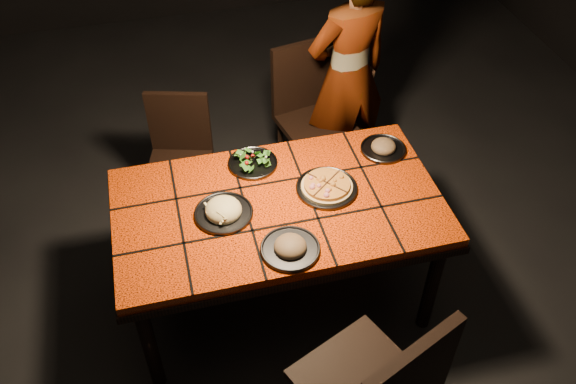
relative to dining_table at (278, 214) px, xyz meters
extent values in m
cube|color=black|center=(0.00, 0.00, -0.69)|extent=(6.00, 7.00, 0.04)
cube|color=#E03D07|center=(0.00, 0.00, 0.05)|extent=(1.60, 0.90, 0.05)
cube|color=black|center=(0.00, 0.00, 0.01)|extent=(1.62, 0.92, 0.04)
cylinder|color=black|center=(-0.72, -0.37, -0.34)|extent=(0.07, 0.07, 0.66)
cylinder|color=black|center=(0.72, -0.37, -0.34)|extent=(0.07, 0.07, 0.66)
cylinder|color=black|center=(-0.72, 0.37, -0.34)|extent=(0.07, 0.07, 0.66)
cylinder|color=black|center=(0.72, 0.37, -0.34)|extent=(0.07, 0.07, 0.66)
cube|color=black|center=(0.14, -0.89, -0.17)|extent=(0.61, 0.61, 0.04)
cylinder|color=black|center=(0.24, -0.64, -0.43)|extent=(0.04, 0.04, 0.48)
cube|color=black|center=(-0.43, 0.78, -0.27)|extent=(0.46, 0.46, 0.04)
cube|color=black|center=(-0.39, 0.95, -0.05)|extent=(0.37, 0.14, 0.41)
cylinder|color=black|center=(-0.62, 0.68, -0.48)|extent=(0.03, 0.03, 0.38)
cylinder|color=black|center=(-0.33, 0.60, -0.48)|extent=(0.03, 0.03, 0.38)
cylinder|color=black|center=(-0.54, 0.97, -0.48)|extent=(0.03, 0.03, 0.38)
cylinder|color=black|center=(-0.25, 0.89, -0.48)|extent=(0.03, 0.03, 0.38)
cube|color=black|center=(0.47, 0.92, -0.21)|extent=(0.51, 0.51, 0.04)
cube|color=black|center=(0.43, 1.11, 0.05)|extent=(0.43, 0.13, 0.47)
cylinder|color=black|center=(0.33, 0.71, -0.45)|extent=(0.04, 0.04, 0.44)
cylinder|color=black|center=(0.67, 0.78, -0.45)|extent=(0.04, 0.04, 0.44)
cylinder|color=black|center=(0.26, 1.05, -0.45)|extent=(0.04, 0.04, 0.44)
cylinder|color=black|center=(0.60, 1.12, -0.45)|extent=(0.04, 0.04, 0.44)
imported|color=brown|center=(0.67, 0.95, 0.10)|extent=(0.64, 0.50, 1.55)
cylinder|color=#3C3C41|center=(0.26, 0.03, 0.08)|extent=(0.31, 0.31, 0.01)
torus|color=#3C3C41|center=(0.26, 0.03, 0.09)|extent=(0.31, 0.31, 0.01)
cylinder|color=tan|center=(0.26, 0.03, 0.10)|extent=(0.36, 0.36, 0.01)
cylinder|color=gold|center=(0.26, 0.03, 0.11)|extent=(0.32, 0.32, 0.02)
cylinder|color=#3C3C41|center=(-0.27, -0.01, 0.08)|extent=(0.28, 0.28, 0.01)
torus|color=#3C3C41|center=(-0.27, -0.01, 0.09)|extent=(0.28, 0.28, 0.01)
ellipsoid|color=#CBBB86|center=(-0.27, -0.01, 0.11)|extent=(0.17, 0.17, 0.09)
cylinder|color=#3C3C41|center=(-0.06, 0.31, 0.08)|extent=(0.26, 0.26, 0.01)
torus|color=#3C3C41|center=(-0.06, 0.31, 0.09)|extent=(0.26, 0.26, 0.01)
cylinder|color=#3C3C41|center=(-0.02, -0.31, 0.08)|extent=(0.27, 0.27, 0.01)
torus|color=#3C3C41|center=(-0.02, -0.31, 0.09)|extent=(0.27, 0.27, 0.01)
ellipsoid|color=brown|center=(-0.02, -0.31, 0.11)|extent=(0.16, 0.16, 0.09)
cylinder|color=#3C3C41|center=(0.64, 0.25, 0.08)|extent=(0.24, 0.24, 0.01)
torus|color=#3C3C41|center=(0.64, 0.25, 0.09)|extent=(0.24, 0.24, 0.01)
ellipsoid|color=brown|center=(0.64, 0.25, 0.11)|extent=(0.15, 0.15, 0.08)
camera|label=1|loc=(-0.47, -2.06, 2.17)|focal=38.00mm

